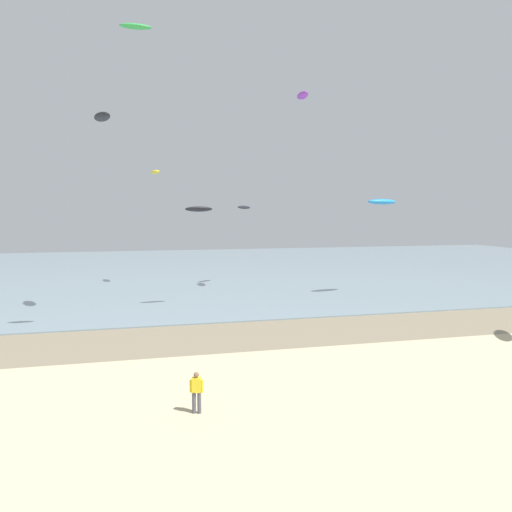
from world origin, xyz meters
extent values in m
cube|color=#84755B|center=(0.00, 26.01, 0.00)|extent=(120.00, 7.50, 0.01)
cube|color=gray|center=(0.00, 64.76, 0.05)|extent=(160.00, 70.00, 0.10)
cylinder|color=#4C4C56|center=(-1.00, 14.34, 0.44)|extent=(0.16, 0.16, 0.88)
cylinder|color=#4C4C56|center=(-1.21, 14.41, 0.44)|extent=(0.16, 0.16, 0.88)
cube|color=yellow|center=(-1.10, 14.38, 1.18)|extent=(0.41, 0.32, 0.60)
sphere|color=brown|center=(-1.10, 14.38, 1.60)|extent=(0.22, 0.22, 0.22)
cylinder|color=yellow|center=(-0.87, 14.30, 1.13)|extent=(0.09, 0.09, 0.52)
cylinder|color=yellow|center=(-1.33, 14.45, 1.13)|extent=(0.09, 0.09, 0.52)
ellipsoid|color=black|center=(8.07, 47.50, 8.75)|extent=(2.13, 2.05, 0.49)
ellipsoid|color=black|center=(1.62, 35.57, 8.45)|extent=(2.40, 1.09, 0.64)
ellipsoid|color=yellow|center=(-1.46, 49.08, 12.55)|extent=(1.31, 2.64, 0.41)
ellipsoid|color=#2384D1|center=(19.57, 37.66, 9.21)|extent=(3.52, 1.81, 0.54)
ellipsoid|color=purple|center=(12.33, 40.35, 19.42)|extent=(1.06, 2.68, 0.69)
ellipsoid|color=green|center=(-3.19, 25.18, 18.91)|extent=(1.83, 0.60, 0.30)
ellipsoid|color=black|center=(-5.82, 34.40, 15.42)|extent=(1.97, 3.15, 0.73)
camera|label=1|loc=(-3.18, -4.39, 8.11)|focal=33.45mm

